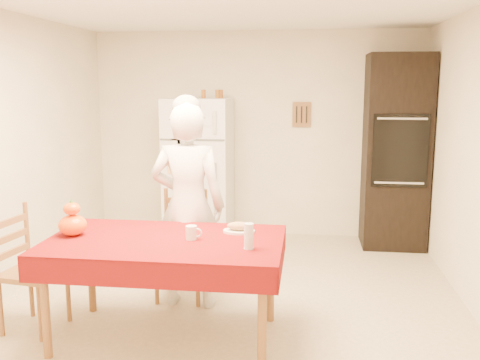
% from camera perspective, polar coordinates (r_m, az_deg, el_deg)
% --- Properties ---
extents(floor, '(4.50, 4.50, 0.00)m').
position_cam_1_polar(floor, '(4.73, -1.04, -13.00)').
color(floor, tan).
rests_on(floor, ground).
extents(room_shell, '(4.02, 4.52, 2.51)m').
position_cam_1_polar(room_shell, '(4.36, -1.10, 7.02)').
color(room_shell, beige).
rests_on(room_shell, ground).
extents(refrigerator, '(0.75, 0.74, 1.70)m').
position_cam_1_polar(refrigerator, '(6.39, -4.40, 1.05)').
color(refrigerator, white).
rests_on(refrigerator, floor).
extents(oven_cabinet, '(0.70, 0.62, 2.20)m').
position_cam_1_polar(oven_cabinet, '(6.35, 16.27, 2.89)').
color(oven_cabinet, black).
rests_on(oven_cabinet, floor).
extents(dining_table, '(1.70, 1.00, 0.76)m').
position_cam_1_polar(dining_table, '(3.93, -7.99, -7.23)').
color(dining_table, brown).
rests_on(dining_table, floor).
extents(chair_far, '(0.43, 0.41, 0.95)m').
position_cam_1_polar(chair_far, '(4.76, -6.06, -6.40)').
color(chair_far, brown).
rests_on(chair_far, floor).
extents(chair_left, '(0.45, 0.47, 0.95)m').
position_cam_1_polar(chair_left, '(4.43, -21.90, -8.38)').
color(chair_left, brown).
rests_on(chair_left, floor).
extents(seated_woman, '(0.63, 0.42, 1.72)m').
position_cam_1_polar(seated_woman, '(4.48, -5.57, -2.79)').
color(seated_woman, silver).
rests_on(seated_woman, floor).
extents(coffee_mug, '(0.08, 0.08, 0.10)m').
position_cam_1_polar(coffee_mug, '(3.87, -5.22, -5.61)').
color(coffee_mug, silver).
rests_on(coffee_mug, dining_table).
extents(pumpkin_lower, '(0.21, 0.21, 0.15)m').
position_cam_1_polar(pumpkin_lower, '(4.13, -17.42, -4.61)').
color(pumpkin_lower, '#C55704').
rests_on(pumpkin_lower, dining_table).
extents(pumpkin_upper, '(0.12, 0.12, 0.09)m').
position_cam_1_polar(pumpkin_upper, '(4.11, -17.51, -2.94)').
color(pumpkin_upper, '#E03E05').
rests_on(pumpkin_upper, pumpkin_lower).
extents(wine_glass, '(0.07, 0.07, 0.18)m').
position_cam_1_polar(wine_glass, '(3.63, 0.95, -6.01)').
color(wine_glass, silver).
rests_on(wine_glass, dining_table).
extents(bread_plate, '(0.24, 0.24, 0.02)m').
position_cam_1_polar(bread_plate, '(4.04, -0.11, -5.48)').
color(bread_plate, white).
rests_on(bread_plate, dining_table).
extents(bread_loaf, '(0.18, 0.10, 0.06)m').
position_cam_1_polar(bread_loaf, '(4.03, -0.11, -4.93)').
color(bread_loaf, '#9D804D').
rests_on(bread_loaf, bread_plate).
extents(spice_jar_left, '(0.05, 0.05, 0.10)m').
position_cam_1_polar(spice_jar_left, '(6.35, -3.91, 9.15)').
color(spice_jar_left, '#97521B').
rests_on(spice_jar_left, refrigerator).
extents(spice_jar_mid, '(0.05, 0.05, 0.10)m').
position_cam_1_polar(spice_jar_mid, '(6.32, -2.42, 9.16)').
color(spice_jar_mid, brown).
rests_on(spice_jar_mid, refrigerator).
extents(spice_jar_right, '(0.05, 0.05, 0.10)m').
position_cam_1_polar(spice_jar_right, '(6.31, -2.04, 9.16)').
color(spice_jar_right, brown).
rests_on(spice_jar_right, refrigerator).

